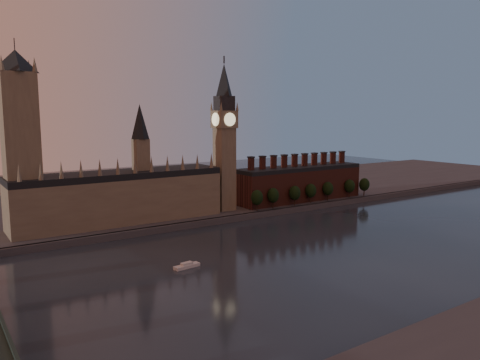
# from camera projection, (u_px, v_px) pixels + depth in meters

# --- Properties ---
(ground) EXTENTS (900.00, 900.00, 0.00)m
(ground) POSITION_uv_depth(u_px,v_px,m) (323.00, 255.00, 238.37)
(ground) COLOR black
(ground) RESTS_ON ground
(north_bank) EXTENTS (900.00, 182.00, 4.00)m
(north_bank) POSITION_uv_depth(u_px,v_px,m) (170.00, 200.00, 384.07)
(north_bank) COLOR #414145
(north_bank) RESTS_ON ground
(palace_of_westminster) EXTENTS (130.00, 30.30, 74.00)m
(palace_of_westminster) POSITION_uv_depth(u_px,v_px,m) (120.00, 194.00, 293.81)
(palace_of_westminster) COLOR #776B55
(palace_of_westminster) RESTS_ON north_bank
(victoria_tower) EXTENTS (24.00, 24.00, 108.00)m
(victoria_tower) POSITION_uv_depth(u_px,v_px,m) (20.00, 137.00, 257.82)
(victoria_tower) COLOR #776B55
(victoria_tower) RESTS_ON north_bank
(big_ben) EXTENTS (15.00, 15.00, 107.00)m
(big_ben) POSITION_uv_depth(u_px,v_px,m) (224.00, 135.00, 326.27)
(big_ben) COLOR #776B55
(big_ben) RESTS_ON north_bank
(chimney_block) EXTENTS (110.00, 25.00, 37.00)m
(chimney_block) POSITION_uv_depth(u_px,v_px,m) (299.00, 183.00, 370.55)
(chimney_block) COLOR #562921
(chimney_block) RESTS_ON north_bank
(embankment_tree_0) EXTENTS (8.60, 8.60, 14.88)m
(embankment_tree_0) POSITION_uv_depth(u_px,v_px,m) (257.00, 198.00, 328.47)
(embankment_tree_0) COLOR black
(embankment_tree_0) RESTS_ON north_bank
(embankment_tree_1) EXTENTS (8.60, 8.60, 14.88)m
(embankment_tree_1) POSITION_uv_depth(u_px,v_px,m) (273.00, 195.00, 337.59)
(embankment_tree_1) COLOR black
(embankment_tree_1) RESTS_ON north_bank
(embankment_tree_2) EXTENTS (8.60, 8.60, 14.88)m
(embankment_tree_2) POSITION_uv_depth(u_px,v_px,m) (295.00, 193.00, 347.82)
(embankment_tree_2) COLOR black
(embankment_tree_2) RESTS_ON north_bank
(embankment_tree_3) EXTENTS (8.60, 8.60, 14.88)m
(embankment_tree_3) POSITION_uv_depth(u_px,v_px,m) (311.00, 191.00, 358.16)
(embankment_tree_3) COLOR black
(embankment_tree_3) RESTS_ON north_bank
(embankment_tree_4) EXTENTS (8.60, 8.60, 14.88)m
(embankment_tree_4) POSITION_uv_depth(u_px,v_px,m) (328.00, 189.00, 368.26)
(embankment_tree_4) COLOR black
(embankment_tree_4) RESTS_ON north_bank
(embankment_tree_5) EXTENTS (8.60, 8.60, 14.88)m
(embankment_tree_5) POSITION_uv_depth(u_px,v_px,m) (350.00, 186.00, 381.68)
(embankment_tree_5) COLOR black
(embankment_tree_5) RESTS_ON north_bank
(embankment_tree_6) EXTENTS (8.60, 8.60, 14.88)m
(embankment_tree_6) POSITION_uv_depth(u_px,v_px,m) (364.00, 185.00, 389.89)
(embankment_tree_6) COLOR black
(embankment_tree_6) RESTS_ON north_bank
(river_boat) EXTENTS (13.14, 5.02, 2.56)m
(river_boat) POSITION_uv_depth(u_px,v_px,m) (187.00, 266.00, 219.09)
(river_boat) COLOR silver
(river_boat) RESTS_ON ground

